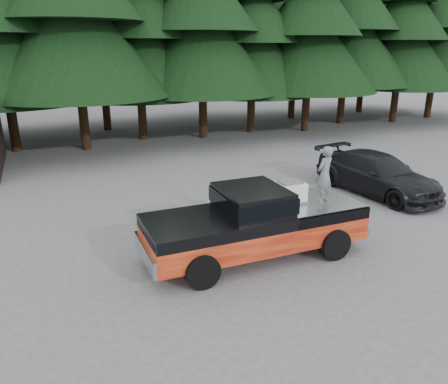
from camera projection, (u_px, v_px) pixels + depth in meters
name	position (u px, v px, depth m)	size (l,w,h in m)	color
ground	(190.00, 258.00, 11.58)	(120.00, 120.00, 0.00)	#4E4F51
pickup_truck	(255.00, 233.00, 11.53)	(6.00, 2.04, 1.33)	#D95A23
truck_cab	(252.00, 199.00, 11.19)	(1.66, 1.90, 0.59)	black
air_compressor	(290.00, 193.00, 11.78)	(0.76, 0.63, 0.52)	silver
man_on_bed	(325.00, 175.00, 11.59)	(0.57, 0.37, 1.55)	slate
parked_car	(377.00, 174.00, 16.54)	(2.10, 5.17, 1.50)	black
treeline	(94.00, 1.00, 24.28)	(60.15, 16.05, 17.50)	black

